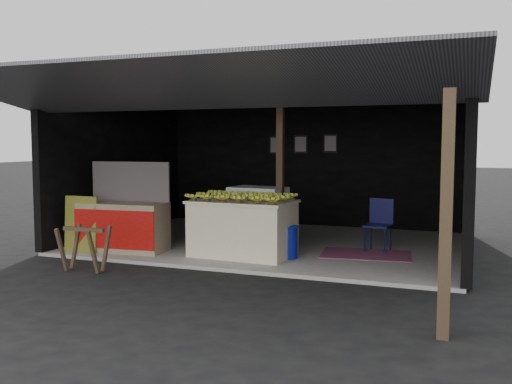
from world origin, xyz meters
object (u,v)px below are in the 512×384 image
at_px(banana_table, 243,228).
at_px(white_crate, 258,217).
at_px(plastic_chair, 380,220).
at_px(water_barrel, 287,243).
at_px(neighbor_stall, 124,224).
at_px(sawhorse, 84,244).

distance_m(banana_table, white_crate, 0.97).
relative_size(banana_table, plastic_chair, 1.91).
distance_m(water_barrel, plastic_chair, 1.82).
bearing_deg(neighbor_stall, banana_table, 3.53).
bearing_deg(banana_table, neighbor_stall, -168.64).
bearing_deg(banana_table, white_crate, 98.41).
height_order(banana_table, water_barrel, banana_table).
bearing_deg(banana_table, water_barrel, 9.91).
distance_m(banana_table, plastic_chair, 2.46).
bearing_deg(water_barrel, white_crate, 134.05).
bearing_deg(neighbor_stall, water_barrel, 3.15).
distance_m(banana_table, sawhorse, 2.58).
xyz_separation_m(neighbor_stall, sawhorse, (0.24, -1.43, -0.10)).
height_order(sawhorse, water_barrel, sawhorse).
bearing_deg(white_crate, water_barrel, -39.72).
bearing_deg(plastic_chair, sawhorse, -133.75).
height_order(banana_table, neighbor_stall, neighbor_stall).
distance_m(sawhorse, plastic_chair, 5.02).
xyz_separation_m(white_crate, plastic_chair, (2.17, 0.34, -0.01)).
distance_m(neighbor_stall, plastic_chair, 4.53).
xyz_separation_m(sawhorse, water_barrel, (2.66, 1.83, -0.12)).
height_order(neighbor_stall, plastic_chair, neighbor_stall).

